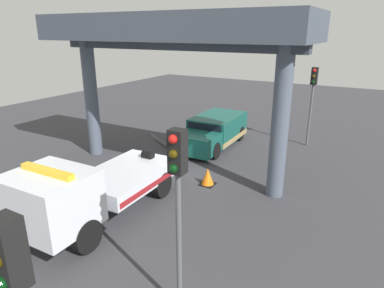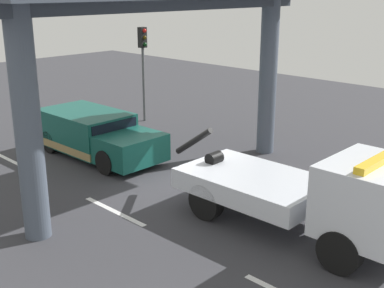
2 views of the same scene
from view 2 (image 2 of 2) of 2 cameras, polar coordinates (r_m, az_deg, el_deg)
The scene contains 7 objects.
ground_plane at distance 15.86m, azimuth -1.45°, elevation -5.02°, with size 60.00×40.00×0.10m, color #38383D.
lane_stripe_west at distance 19.19m, azimuth -19.68°, elevation -1.86°, with size 2.60×0.16×0.01m, color silver.
lane_stripe_mid at distance 14.35m, azimuth -8.78°, elevation -7.53°, with size 2.60×0.16×0.01m, color silver.
tow_truck_white at distance 12.65m, azimuth 14.02°, elevation -5.44°, with size 7.27×2.51×2.46m.
towed_van_green at distance 18.84m, azimuth -10.89°, elevation 1.00°, with size 5.24×2.30×1.58m.
traffic_light_near at distance 23.08m, azimuth -5.57°, elevation 10.17°, with size 0.39×0.32×4.28m.
traffic_cone_orange at distance 16.96m, azimuth 4.22°, elevation -2.15°, with size 0.60×0.60×0.71m.
Camera 2 is at (10.54, -10.19, 6.00)m, focal length 47.09 mm.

